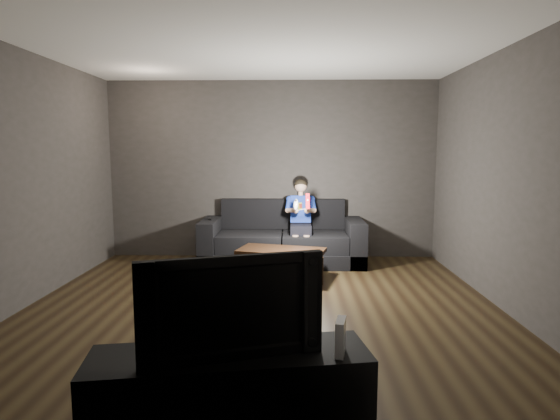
{
  "coord_description": "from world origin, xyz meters",
  "views": [
    {
      "loc": [
        0.31,
        -4.69,
        1.64
      ],
      "look_at": [
        0.15,
        1.55,
        0.85
      ],
      "focal_mm": 30.0,
      "sensor_mm": 36.0,
      "label": 1
    }
  ],
  "objects_px": {
    "sofa": "(282,242)",
    "child": "(301,213)",
    "media_console": "(231,400)",
    "coffee_table": "(281,253)"
  },
  "relations": [
    {
      "from": "sofa",
      "to": "child",
      "type": "height_order",
      "value": "child"
    },
    {
      "from": "child",
      "to": "media_console",
      "type": "distance_m",
      "value": 4.37
    },
    {
      "from": "child",
      "to": "coffee_table",
      "type": "xyz_separation_m",
      "value": [
        -0.26,
        -0.88,
        -0.4
      ]
    },
    {
      "from": "child",
      "to": "media_console",
      "type": "xyz_separation_m",
      "value": [
        -0.47,
        -4.32,
        -0.47
      ]
    },
    {
      "from": "coffee_table",
      "to": "child",
      "type": "bearing_deg",
      "value": 73.43
    },
    {
      "from": "sofa",
      "to": "child",
      "type": "distance_m",
      "value": 0.53
    },
    {
      "from": "child",
      "to": "media_console",
      "type": "relative_size",
      "value": 0.72
    },
    {
      "from": "child",
      "to": "sofa",
      "type": "bearing_deg",
      "value": 165.42
    },
    {
      "from": "sofa",
      "to": "coffee_table",
      "type": "xyz_separation_m",
      "value": [
        0.01,
        -0.95,
        0.04
      ]
    },
    {
      "from": "sofa",
      "to": "media_console",
      "type": "distance_m",
      "value": 4.39
    }
  ]
}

